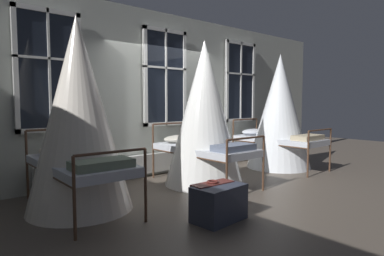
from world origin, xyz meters
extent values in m
plane|color=brown|center=(0.00, 0.00, 0.00)|extent=(18.08, 18.08, 0.00)
cube|color=#B2B7AD|center=(0.00, 1.07, 1.58)|extent=(10.04, 0.10, 3.16)
cube|color=black|center=(-2.21, 0.96, 1.90)|extent=(1.01, 0.02, 1.89)
cube|color=silver|center=(-2.21, 0.96, 0.99)|extent=(1.01, 0.06, 0.07)
cube|color=silver|center=(-2.21, 0.96, 2.81)|extent=(1.01, 0.06, 0.07)
cube|color=silver|center=(-2.68, 0.96, 1.90)|extent=(0.07, 0.06, 1.89)
cube|color=silver|center=(-1.74, 0.96, 1.90)|extent=(0.07, 0.06, 1.89)
cube|color=silver|center=(-2.21, 0.96, 1.90)|extent=(0.04, 0.06, 1.89)
cube|color=silver|center=(-2.21, 0.96, 2.09)|extent=(1.01, 0.06, 0.04)
cube|color=black|center=(0.00, 0.96, 1.90)|extent=(1.01, 0.02, 1.89)
cube|color=silver|center=(0.00, 0.96, 0.99)|extent=(1.01, 0.06, 0.07)
cube|color=silver|center=(0.00, 0.96, 2.81)|extent=(1.01, 0.06, 0.07)
cube|color=silver|center=(-0.47, 0.96, 1.90)|extent=(0.07, 0.06, 1.89)
cube|color=silver|center=(0.47, 0.96, 1.90)|extent=(0.07, 0.06, 1.89)
cube|color=silver|center=(0.00, 0.96, 1.90)|extent=(0.04, 0.06, 1.89)
cube|color=silver|center=(0.00, 0.96, 2.09)|extent=(1.01, 0.06, 0.04)
cube|color=black|center=(2.21, 0.96, 1.90)|extent=(1.01, 0.02, 1.89)
cube|color=silver|center=(2.21, 0.96, 0.99)|extent=(1.01, 0.06, 0.07)
cube|color=silver|center=(2.21, 0.96, 2.81)|extent=(1.01, 0.06, 0.07)
cube|color=silver|center=(1.74, 0.96, 1.90)|extent=(0.07, 0.06, 1.89)
cube|color=silver|center=(2.68, 0.96, 1.90)|extent=(0.07, 0.06, 1.89)
cube|color=silver|center=(2.21, 0.96, 1.90)|extent=(0.04, 0.06, 1.89)
cube|color=silver|center=(2.21, 0.96, 2.09)|extent=(1.01, 0.06, 0.04)
cube|color=silver|center=(0.00, 0.94, 0.25)|extent=(5.01, 0.10, 0.36)
cylinder|color=#4C3323|center=(-2.61, 0.82, 0.50)|extent=(0.04, 0.04, 1.01)
cylinder|color=#4C3323|center=(-1.76, 0.81, 0.50)|extent=(0.04, 0.04, 1.01)
cylinder|color=#4C3323|center=(-2.65, -1.08, 0.44)|extent=(0.04, 0.04, 0.88)
cylinder|color=#4C3323|center=(-1.80, -1.09, 0.44)|extent=(0.04, 0.04, 0.88)
cylinder|color=#4C3323|center=(-2.63, -0.13, 0.55)|extent=(0.07, 1.90, 0.03)
cylinder|color=#4C3323|center=(-1.78, -0.14, 0.55)|extent=(0.07, 1.90, 0.03)
cylinder|color=#4C3323|center=(-2.19, 0.81, 1.01)|extent=(0.85, 0.05, 0.03)
cylinder|color=#4C3323|center=(-2.22, -1.09, 0.88)|extent=(0.85, 0.05, 0.03)
cube|color=silver|center=(-2.20, -0.14, 0.60)|extent=(0.90, 1.94, 0.11)
ellipsoid|color=beige|center=(-2.19, 0.57, 0.73)|extent=(0.66, 0.41, 0.14)
cube|color=slate|center=(-2.22, -0.83, 0.71)|extent=(0.70, 0.37, 0.10)
cone|color=silver|center=(-2.20, -0.14, 1.27)|extent=(1.37, 1.37, 2.55)
cylinder|color=#4C3323|center=(-0.43, 0.78, 0.50)|extent=(0.04, 0.04, 1.01)
cylinder|color=#4C3323|center=(0.42, 0.78, 0.50)|extent=(0.04, 0.04, 1.01)
cylinder|color=#4C3323|center=(-0.43, -1.12, 0.44)|extent=(0.04, 0.04, 0.88)
cylinder|color=#4C3323|center=(0.42, -1.12, 0.44)|extent=(0.04, 0.04, 0.88)
cylinder|color=#4C3323|center=(-0.43, -0.17, 0.55)|extent=(0.04, 1.90, 0.03)
cylinder|color=#4C3323|center=(0.42, -0.17, 0.55)|extent=(0.04, 1.90, 0.03)
cylinder|color=#4C3323|center=(0.00, 0.78, 1.01)|extent=(0.85, 0.03, 0.03)
cylinder|color=#4C3323|center=(-0.01, -1.12, 0.88)|extent=(0.85, 0.03, 0.03)
cube|color=silver|center=(-0.01, -0.17, 0.60)|extent=(0.87, 1.92, 0.11)
ellipsoid|color=#B7B2A3|center=(0.00, 0.54, 0.73)|extent=(0.65, 0.40, 0.14)
cube|color=slate|center=(-0.01, -0.86, 0.71)|extent=(0.70, 0.36, 0.10)
cone|color=white|center=(-0.01, -0.17, 1.24)|extent=(1.37, 1.37, 2.47)
cylinder|color=#4C3323|center=(1.81, 0.81, 0.50)|extent=(0.04, 0.04, 1.01)
cylinder|color=#4C3323|center=(2.65, 0.81, 0.50)|extent=(0.04, 0.04, 1.01)
cylinder|color=#4C3323|center=(1.81, -1.09, 0.44)|extent=(0.04, 0.04, 0.88)
cylinder|color=#4C3323|center=(2.66, -1.09, 0.44)|extent=(0.04, 0.04, 0.88)
cylinder|color=#4C3323|center=(1.81, -0.14, 0.55)|extent=(0.03, 1.90, 0.03)
cylinder|color=#4C3323|center=(2.65, -0.14, 0.55)|extent=(0.03, 1.90, 0.03)
cylinder|color=#4C3323|center=(2.23, 0.81, 1.01)|extent=(0.85, 0.03, 0.03)
cylinder|color=#4C3323|center=(2.23, -1.09, 0.88)|extent=(0.85, 0.03, 0.03)
cube|color=silver|center=(2.23, -0.14, 0.60)|extent=(0.87, 1.92, 0.11)
ellipsoid|color=silver|center=(2.23, 0.57, 0.73)|extent=(0.65, 0.40, 0.14)
cube|color=tan|center=(2.23, -0.83, 0.71)|extent=(0.70, 0.36, 0.10)
cone|color=white|center=(2.23, -0.14, 1.22)|extent=(1.37, 1.37, 2.45)
cube|color=#5B231E|center=(-1.10, -1.52, 0.22)|extent=(0.56, 0.21, 0.44)
cube|color=tan|center=(-1.10, -1.41, 0.22)|extent=(0.50, 0.02, 0.03)
torus|color=#5B231E|center=(-1.10, -1.52, 0.46)|extent=(0.15, 0.15, 0.02)
cube|color=#2D3342|center=(-1.10, -1.63, 0.21)|extent=(0.67, 0.45, 0.43)
camera|label=1|loc=(-3.91, -4.41, 1.43)|focal=31.33mm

